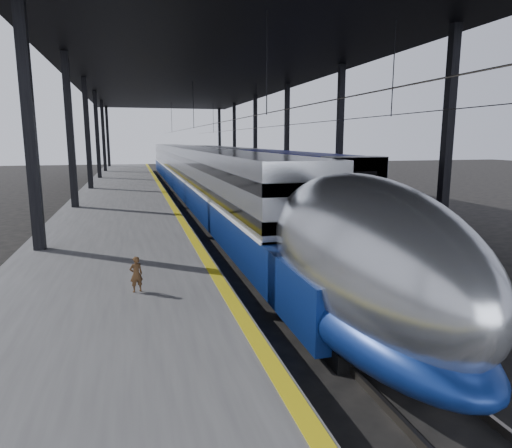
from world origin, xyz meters
name	(u,v)px	position (x,y,z in m)	size (l,w,h in m)	color
ground	(246,316)	(0.00, 0.00, 0.00)	(160.00, 160.00, 0.00)	black
platform	(122,202)	(-3.50, 20.00, 0.50)	(6.00, 80.00, 1.00)	#4C4C4F
yellow_strip	(165,194)	(-0.70, 20.00, 1.00)	(0.30, 80.00, 0.01)	gold
rails	(240,204)	(4.50, 20.00, 0.08)	(6.52, 80.00, 0.16)	slate
canopy	(201,69)	(1.90, 20.00, 9.12)	(18.00, 75.00, 9.47)	black
tgv_train	(195,174)	(2.00, 25.28, 1.86)	(2.78, 65.20, 3.98)	#AFB2B7
second_train	(232,166)	(7.00, 34.60, 1.94)	(2.77, 56.05, 3.82)	navy
child	(136,274)	(-2.75, -0.28, 1.43)	(0.32, 0.21, 0.86)	#4C3019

